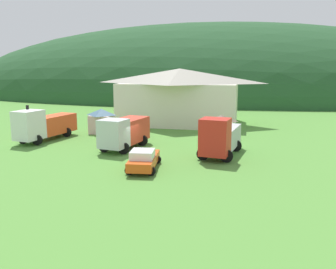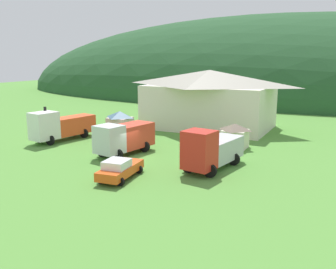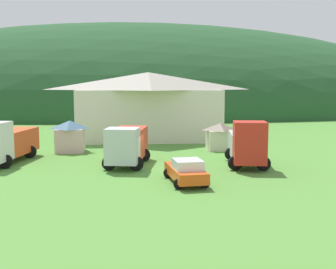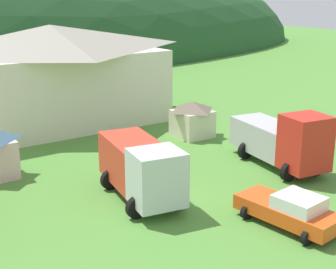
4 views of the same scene
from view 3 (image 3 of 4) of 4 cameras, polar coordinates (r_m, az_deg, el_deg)
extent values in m
plane|color=#518C38|center=(34.61, -3.13, -4.23)|extent=(200.00, 200.00, 0.00)
ellipsoid|color=#234C28|center=(99.70, -4.34, 2.98)|extent=(147.82, 60.00, 39.22)
cube|color=silver|center=(52.03, -2.58, 2.70)|extent=(16.13, 10.52, 5.80)
pyramid|color=gray|center=(51.90, -2.60, 7.02)|extent=(17.42, 11.36, 2.03)
cube|color=beige|center=(43.38, 6.82, -0.71)|extent=(2.48, 2.52, 1.96)
pyramid|color=#6B5B4C|center=(43.22, 6.84, 1.03)|extent=(2.68, 2.72, 0.69)
cube|color=beige|center=(42.82, -12.68, -0.74)|extent=(2.60, 2.43, 2.24)
pyramid|color=#42667F|center=(42.65, -12.73, 1.27)|extent=(2.81, 2.62, 0.78)
cube|color=#E04C23|center=(39.88, -19.35, -0.85)|extent=(3.08, 5.57, 2.04)
cylinder|color=black|center=(36.04, -20.52, -3.33)|extent=(1.10, 0.30, 1.10)
cylinder|color=black|center=(40.36, -17.60, -2.17)|extent=(1.10, 0.30, 1.10)
cylinder|color=black|center=(41.13, -20.05, -2.10)|extent=(1.10, 0.30, 1.10)
cube|color=silver|center=(32.96, -5.98, -1.49)|extent=(2.74, 2.60, 2.67)
cube|color=black|center=(32.78, -6.03, -0.50)|extent=(1.57, 1.97, 0.85)
cube|color=red|center=(36.18, -4.99, -1.00)|extent=(3.11, 4.69, 2.35)
cylinder|color=black|center=(33.00, -4.16, -3.81)|extent=(1.10, 0.30, 1.10)
cylinder|color=black|center=(33.40, -7.72, -3.73)|extent=(1.10, 0.30, 1.10)
cylinder|color=black|center=(36.83, -3.19, -2.69)|extent=(1.10, 0.30, 1.10)
cylinder|color=black|center=(37.18, -6.39, -2.63)|extent=(1.10, 0.30, 1.10)
cube|color=red|center=(33.30, 10.63, -1.05)|extent=(2.71, 2.53, 3.17)
cube|color=black|center=(33.10, 10.68, 0.12)|extent=(1.55, 1.93, 1.02)
cube|color=#B2B2B7|center=(36.86, 10.00, -1.28)|extent=(3.14, 5.21, 1.91)
cylinder|color=black|center=(33.68, 12.35, -3.74)|extent=(1.10, 0.30, 1.10)
cylinder|color=black|center=(33.44, 8.79, -3.73)|extent=(1.10, 0.30, 1.10)
cylinder|color=black|center=(37.85, 11.44, -2.56)|extent=(1.10, 0.30, 1.10)
cylinder|color=black|center=(37.64, 8.27, -2.55)|extent=(1.10, 0.30, 1.10)
cube|color=#E44F18|center=(29.02, 2.31, -4.99)|extent=(2.45, 5.08, 0.70)
cube|color=silver|center=(28.33, 2.60, -3.92)|extent=(1.97, 2.14, 0.62)
cylinder|color=black|center=(27.74, 4.81, -6.30)|extent=(0.68, 0.24, 0.68)
cylinder|color=black|center=(27.33, 1.42, -6.48)|extent=(0.68, 0.24, 0.68)
cylinder|color=black|center=(30.87, 3.09, -4.94)|extent=(0.68, 0.24, 0.68)
cylinder|color=black|center=(30.50, 0.03, -5.07)|extent=(0.68, 0.24, 0.68)
cone|color=orange|center=(38.76, 11.00, -3.15)|extent=(0.36, 0.36, 0.62)
camera|label=1|loc=(11.54, 74.95, 8.62)|focal=37.50mm
camera|label=2|loc=(20.58, 73.51, 10.26)|focal=39.78mm
camera|label=4|loc=(19.54, -47.84, 16.17)|focal=52.84mm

